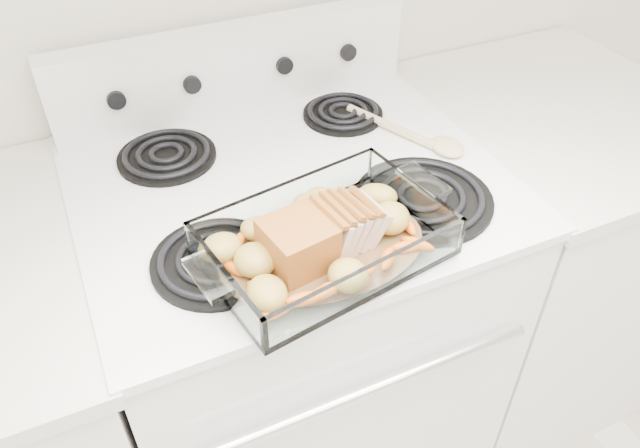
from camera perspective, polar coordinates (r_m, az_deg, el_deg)
name	(u,v)px	position (r m, az deg, el deg)	size (l,w,h in m)	color
electric_range	(295,335)	(1.48, -2.27, -10.06)	(0.78, 0.70, 1.12)	white
counter_right	(523,257)	(1.76, 18.10, -2.93)	(0.58, 0.68, 0.93)	white
baking_dish	(325,246)	(0.98, 0.49, -1.98)	(0.36, 0.24, 0.07)	white
pork_roast	(314,236)	(0.96, -0.56, -1.15)	(0.20, 0.10, 0.08)	brown
roast_vegetables	(314,228)	(1.00, -0.58, -0.41)	(0.35, 0.19, 0.04)	#DA5212
wooden_spoon	(422,138)	(1.28, 9.31, 7.80)	(0.15, 0.26, 0.02)	beige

